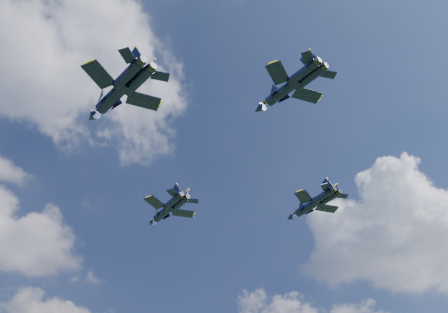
% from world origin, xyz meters
% --- Properties ---
extents(jet_lead, '(10.69, 13.98, 3.31)m').
position_xyz_m(jet_lead, '(-3.19, 18.21, 61.36)').
color(jet_lead, black).
extents(jet_left, '(12.55, 16.86, 3.97)m').
position_xyz_m(jet_left, '(-21.28, -5.99, 62.02)').
color(jet_left, black).
extents(jet_right, '(10.49, 13.84, 3.27)m').
position_xyz_m(jet_right, '(20.10, 3.73, 61.26)').
color(jet_right, black).
extents(jet_slot, '(10.79, 14.49, 3.41)m').
position_xyz_m(jet_slot, '(1.07, -17.19, 63.65)').
color(jet_slot, black).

